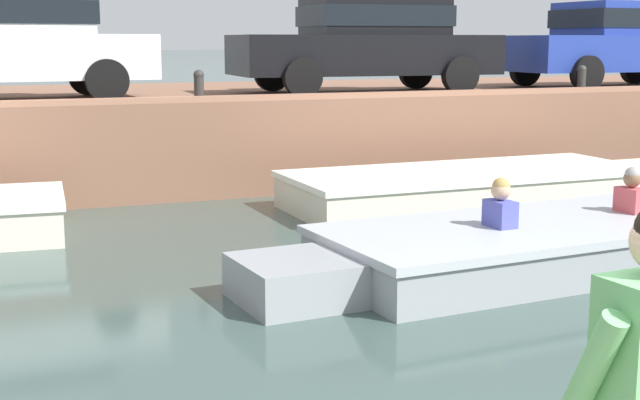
{
  "coord_description": "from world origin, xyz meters",
  "views": [
    {
      "loc": [
        -2.58,
        -2.66,
        2.25
      ],
      "look_at": [
        -0.23,
        3.34,
        1.09
      ],
      "focal_mm": 50.0,
      "sensor_mm": 36.0,
      "label": 1
    }
  ],
  "objects_px": {
    "motorboat_passing": "(540,245)",
    "car_right_inner_blue": "(617,41)",
    "car_centre_black": "(368,41)",
    "mooring_bollard_east": "(582,77)",
    "boat_moored_central_cream": "(482,186)",
    "car_left_inner_white": "(9,41)",
    "mooring_bollard_mid": "(199,84)"
  },
  "relations": [
    {
      "from": "motorboat_passing",
      "to": "car_right_inner_blue",
      "type": "distance_m",
      "value": 8.95
    },
    {
      "from": "car_centre_black",
      "to": "mooring_bollard_east",
      "type": "distance_m",
      "value": 3.67
    },
    {
      "from": "car_right_inner_blue",
      "to": "boat_moored_central_cream",
      "type": "bearing_deg",
      "value": -147.17
    },
    {
      "from": "boat_moored_central_cream",
      "to": "car_left_inner_white",
      "type": "bearing_deg",
      "value": 153.16
    },
    {
      "from": "boat_moored_central_cream",
      "to": "motorboat_passing",
      "type": "bearing_deg",
      "value": -112.29
    },
    {
      "from": "mooring_bollard_east",
      "to": "car_left_inner_white",
      "type": "bearing_deg",
      "value": 172.93
    },
    {
      "from": "car_centre_black",
      "to": "car_right_inner_blue",
      "type": "bearing_deg",
      "value": 0.04
    },
    {
      "from": "motorboat_passing",
      "to": "mooring_bollard_mid",
      "type": "height_order",
      "value": "mooring_bollard_mid"
    },
    {
      "from": "boat_moored_central_cream",
      "to": "mooring_bollard_east",
      "type": "xyz_separation_m",
      "value": [
        3.06,
        1.9,
        1.39
      ]
    },
    {
      "from": "car_left_inner_white",
      "to": "car_centre_black",
      "type": "distance_m",
      "value": 5.6
    },
    {
      "from": "mooring_bollard_east",
      "to": "boat_moored_central_cream",
      "type": "bearing_deg",
      "value": -148.15
    },
    {
      "from": "car_right_inner_blue",
      "to": "car_left_inner_white",
      "type": "bearing_deg",
      "value": 179.99
    },
    {
      "from": "car_left_inner_white",
      "to": "car_centre_black",
      "type": "height_order",
      "value": "same"
    },
    {
      "from": "boat_moored_central_cream",
      "to": "car_right_inner_blue",
      "type": "height_order",
      "value": "car_right_inner_blue"
    },
    {
      "from": "motorboat_passing",
      "to": "car_right_inner_blue",
      "type": "height_order",
      "value": "car_right_inner_blue"
    },
    {
      "from": "mooring_bollard_mid",
      "to": "boat_moored_central_cream",
      "type": "bearing_deg",
      "value": -28.47
    },
    {
      "from": "car_left_inner_white",
      "to": "motorboat_passing",
      "type": "bearing_deg",
      "value": -53.68
    },
    {
      "from": "car_right_inner_blue",
      "to": "mooring_bollard_east",
      "type": "xyz_separation_m",
      "value": [
        -1.62,
        -1.12,
        -0.61
      ]
    },
    {
      "from": "car_left_inner_white",
      "to": "mooring_bollard_east",
      "type": "xyz_separation_m",
      "value": [
        9.04,
        -1.12,
        -0.61
      ]
    },
    {
      "from": "mooring_bollard_east",
      "to": "motorboat_passing",
      "type": "bearing_deg",
      "value": -130.38
    },
    {
      "from": "motorboat_passing",
      "to": "mooring_bollard_mid",
      "type": "xyz_separation_m",
      "value": [
        -2.17,
        5.18,
        1.39
      ]
    },
    {
      "from": "motorboat_passing",
      "to": "mooring_bollard_mid",
      "type": "bearing_deg",
      "value": 112.68
    },
    {
      "from": "car_centre_black",
      "to": "mooring_bollard_mid",
      "type": "bearing_deg",
      "value": -160.35
    },
    {
      "from": "boat_moored_central_cream",
      "to": "car_right_inner_blue",
      "type": "xyz_separation_m",
      "value": [
        4.69,
        3.02,
        1.99
      ]
    },
    {
      "from": "car_right_inner_blue",
      "to": "mooring_bollard_mid",
      "type": "height_order",
      "value": "car_right_inner_blue"
    },
    {
      "from": "boat_moored_central_cream",
      "to": "mooring_bollard_east",
      "type": "height_order",
      "value": "mooring_bollard_east"
    },
    {
      "from": "mooring_bollard_mid",
      "to": "car_left_inner_white",
      "type": "bearing_deg",
      "value": 155.57
    },
    {
      "from": "mooring_bollard_mid",
      "to": "mooring_bollard_east",
      "type": "height_order",
      "value": "same"
    },
    {
      "from": "mooring_bollard_mid",
      "to": "car_right_inner_blue",
      "type": "bearing_deg",
      "value": 7.78
    },
    {
      "from": "mooring_bollard_mid",
      "to": "mooring_bollard_east",
      "type": "relative_size",
      "value": 1.0
    },
    {
      "from": "boat_moored_central_cream",
      "to": "mooring_bollard_east",
      "type": "distance_m",
      "value": 3.86
    },
    {
      "from": "car_centre_black",
      "to": "car_right_inner_blue",
      "type": "xyz_separation_m",
      "value": [
        5.07,
        0.0,
        0.0
      ]
    }
  ]
}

